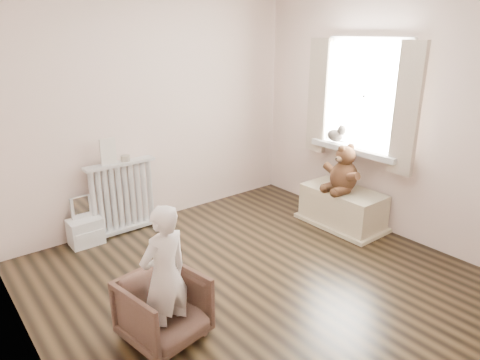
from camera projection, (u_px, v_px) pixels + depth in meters
floor at (258, 280)px, 3.84m from camera, size 3.60×3.60×0.01m
back_wall at (154, 109)px, 4.74m from camera, size 3.60×0.02×2.60m
left_wall at (14, 189)px, 2.35m from camera, size 0.02×3.60×2.60m
right_wall at (390, 113)px, 4.46m from camera, size 0.02×3.60×2.60m
window at (365, 96)px, 4.61m from camera, size 0.03×0.90×1.10m
window_sill at (355, 149)px, 4.75m from camera, size 0.22×1.10×0.06m
curtain_left at (407, 110)px, 4.14m from camera, size 0.06×0.26×1.30m
curtain_right at (318, 96)px, 4.99m from camera, size 0.06×0.26×1.30m
radiator at (123, 198)px, 4.66m from camera, size 0.76×0.14×0.80m
paper_doll at (108, 151)px, 4.41m from camera, size 0.17×0.01×0.28m
tin_a at (125, 158)px, 4.55m from camera, size 0.10×0.10×0.06m
toy_vanity at (84, 220)px, 4.41m from camera, size 0.33×0.23×0.52m
armchair at (164, 309)px, 3.05m from camera, size 0.61×0.62×0.49m
child at (165, 276)px, 2.91m from camera, size 0.42×0.31×1.04m
toy_bench at (342, 208)px, 4.88m from camera, size 0.48×0.91×0.43m
teddy_bear at (344, 170)px, 4.69m from camera, size 0.46×0.37×0.52m
plush_cat at (336, 133)px, 4.91m from camera, size 0.21×0.28×0.22m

